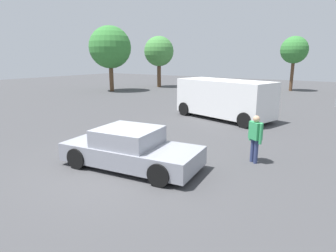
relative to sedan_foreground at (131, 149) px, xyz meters
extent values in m
plane|color=#424244|center=(-0.15, -0.29, -0.56)|extent=(80.00, 80.00, 0.00)
cube|color=gray|center=(0.03, 0.00, -0.13)|extent=(4.42, 2.32, 0.55)
cube|color=gray|center=(-0.07, -0.01, 0.40)|extent=(1.97, 1.85, 0.51)
cube|color=slate|center=(0.76, 0.10, 0.40)|extent=(0.26, 1.51, 0.43)
cube|color=slate|center=(-0.90, -0.12, 0.40)|extent=(0.26, 1.51, 0.43)
cylinder|color=black|center=(1.31, 1.02, -0.24)|extent=(0.66, 0.30, 0.64)
cylinder|color=black|center=(1.53, -0.64, -0.24)|extent=(0.66, 0.30, 0.64)
cylinder|color=black|center=(-1.48, 0.65, -0.24)|extent=(0.66, 0.30, 0.64)
cylinder|color=black|center=(-1.26, -1.01, -0.24)|extent=(0.66, 0.30, 0.64)
ellipsoid|color=beige|center=(-2.78, 1.06, -0.34)|extent=(0.40, 0.30, 0.23)
sphere|color=beige|center=(-3.01, 1.01, -0.28)|extent=(0.19, 0.19, 0.19)
sphere|color=beige|center=(-3.07, 1.00, -0.28)|extent=(0.08, 0.08, 0.08)
cylinder|color=beige|center=(-2.88, 0.97, -0.50)|extent=(0.06, 0.06, 0.12)
cylinder|color=beige|center=(-2.90, 1.10, -0.50)|extent=(0.06, 0.06, 0.12)
cylinder|color=beige|center=(-2.65, 1.02, -0.50)|extent=(0.06, 0.06, 0.12)
cylinder|color=beige|center=(-2.68, 1.14, -0.50)|extent=(0.06, 0.06, 0.12)
sphere|color=beige|center=(-2.56, 1.10, -0.31)|extent=(0.10, 0.10, 0.10)
cube|color=white|center=(-0.55, 8.36, 0.60)|extent=(5.70, 3.43, 1.89)
cube|color=slate|center=(1.98, 7.66, 1.01)|extent=(0.52, 1.73, 0.76)
cylinder|color=black|center=(1.71, 8.77, -0.18)|extent=(0.80, 0.44, 0.76)
cylinder|color=black|center=(1.18, 6.85, -0.18)|extent=(0.80, 0.44, 0.76)
cylinder|color=black|center=(-2.28, 9.86, -0.18)|extent=(0.80, 0.44, 0.76)
cylinder|color=black|center=(-2.81, 7.94, -0.18)|extent=(0.80, 0.44, 0.76)
cylinder|color=navy|center=(2.95, 2.53, -0.18)|extent=(0.13, 0.13, 0.78)
cylinder|color=navy|center=(3.09, 2.44, -0.18)|extent=(0.13, 0.13, 0.78)
cube|color=#339959|center=(3.02, 2.48, 0.49)|extent=(0.47, 0.42, 0.55)
cylinder|color=#339959|center=(2.82, 2.61, 0.44)|extent=(0.09, 0.09, 0.65)
cylinder|color=#339959|center=(3.22, 2.35, 0.44)|extent=(0.09, 0.09, 0.65)
sphere|color=tan|center=(3.02, 2.48, 0.87)|extent=(0.21, 0.21, 0.21)
cylinder|color=brown|center=(-13.76, 20.67, 0.81)|extent=(0.44, 0.44, 2.74)
sphere|color=#478C42|center=(-13.76, 20.67, 3.42)|extent=(3.30, 3.30, 3.30)
cylinder|color=brown|center=(-0.38, 24.87, 0.96)|extent=(0.32, 0.32, 3.04)
sphere|color=#387F38|center=(-0.38, 24.87, 3.47)|extent=(2.64, 2.64, 2.64)
cylinder|color=brown|center=(-15.29, 14.63, 0.81)|extent=(0.42, 0.42, 2.75)
sphere|color=#387F38|center=(-15.29, 14.63, 3.71)|extent=(4.08, 4.08, 4.08)
camera|label=1|loc=(5.62, -6.31, 2.72)|focal=30.75mm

